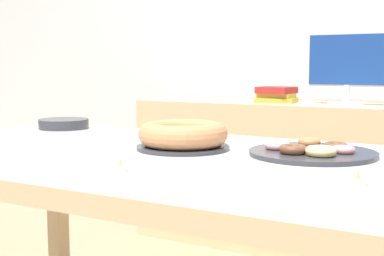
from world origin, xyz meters
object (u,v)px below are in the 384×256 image
Objects in this scene: computer_monitor at (347,69)px; tealight_left_edge at (358,181)px; pastry_platter at (312,151)px; plate_stack at (64,124)px; tealight_near_cakes at (121,168)px; tealight_centre at (223,135)px; cake_chocolate_round at (183,136)px; book_stack at (276,95)px.

tealight_left_edge is at bearing -75.85° from computer_monitor.
pastry_platter is at bearing 121.25° from tealight_left_edge.
plate_stack is 5.25× the size of tealight_left_edge.
computer_monitor is at bearing 99.10° from pastry_platter.
tealight_near_cakes is at bearing -94.44° from computer_monitor.
tealight_near_cakes and tealight_left_edge have the same top height.
computer_monitor is at bearing 79.48° from tealight_centre.
plate_stack reaches higher than tealight_centre.
tealight_near_cakes is at bearing -83.11° from cake_chocolate_round.
computer_monitor is at bearing -0.21° from book_stack.
tealight_centre is (0.19, -1.07, -0.09)m from book_stack.
tealight_near_cakes is at bearing -166.41° from tealight_left_edge.
computer_monitor is 1.12m from tealight_centre.
book_stack is at bearing 179.79° from computer_monitor.
tealight_left_edge is (0.61, -0.58, 0.00)m from tealight_centre.
plate_stack is (-0.53, -1.14, -0.08)m from book_stack.
plate_stack is at bearing -114.90° from book_stack.
cake_chocolate_round is at bearing -97.62° from computer_monitor.
cake_chocolate_round is 7.44× the size of tealight_centre.
plate_stack is 5.25× the size of tealight_near_cakes.
tealight_near_cakes is (0.05, -0.39, -0.03)m from cake_chocolate_round.
plate_stack is 5.25× the size of tealight_centre.
book_stack is 0.79× the size of cake_chocolate_round.
pastry_platter is 1.14m from plate_stack.
pastry_platter is at bearing -65.47° from book_stack.
pastry_platter is at bearing -30.06° from tealight_centre.
tealight_left_edge is at bearing -43.14° from tealight_centre.
tealight_near_cakes is (-0.35, -0.47, -0.00)m from pastry_platter.
pastry_platter is 0.47m from tealight_centre.
computer_monitor reaches higher than tealight_left_edge.
pastry_platter is 0.59m from tealight_near_cakes.
computer_monitor reaches higher than book_stack.
book_stack is 1.26m from plate_stack.
cake_chocolate_round reaches higher than pastry_platter.
computer_monitor is 1.35m from pastry_platter.
tealight_near_cakes is 1.00× the size of tealight_left_edge.
plate_stack is at bearing 161.31° from cake_chocolate_round.
plate_stack is 1.43m from tealight_left_edge.
computer_monitor is 1.43× the size of cake_chocolate_round.
tealight_centre is 1.00× the size of tealight_left_edge.
tealight_centre is (0.72, 0.07, -0.01)m from plate_stack.
computer_monitor reaches higher than pastry_platter.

